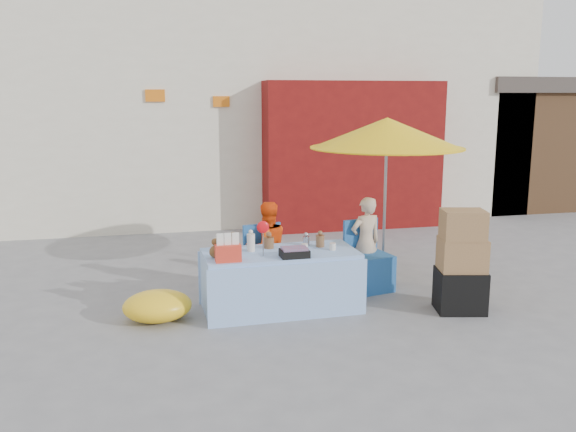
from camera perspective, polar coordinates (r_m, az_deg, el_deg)
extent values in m
plane|color=slate|center=(6.65, -0.11, -9.54)|extent=(80.00, 80.00, 0.00)
cube|color=silver|center=(13.13, -7.21, 10.70)|extent=(12.00, 5.00, 4.50)
cube|color=maroon|center=(10.92, 6.15, 5.63)|extent=(3.20, 0.60, 2.60)
cube|color=#4C331E|center=(14.46, 20.07, 5.99)|extent=(2.60, 3.00, 2.40)
cube|color=#3F3833|center=(14.42, 20.44, 11.33)|extent=(2.80, 3.20, 0.30)
cube|color=orange|center=(10.53, -12.33, 10.96)|extent=(0.32, 0.04, 0.20)
cube|color=orange|center=(10.61, -6.26, 10.61)|extent=(0.28, 0.04, 0.18)
cube|color=#97B9F2|center=(6.82, -0.72, -6.04)|extent=(1.71, 0.80, 0.67)
cube|color=#97B9F2|center=(6.47, 0.12, -7.23)|extent=(1.73, 0.07, 0.62)
cube|color=#97B9F2|center=(7.19, -1.47, -5.31)|extent=(1.73, 0.07, 0.62)
cylinder|color=silver|center=(6.71, -6.54, -2.73)|extent=(0.10, 0.10, 0.16)
cylinder|color=brown|center=(6.83, -5.17, -2.55)|extent=(0.11, 0.11, 0.14)
cylinder|color=silver|center=(6.72, -3.49, -2.50)|extent=(0.09, 0.09, 0.20)
cylinder|color=brown|center=(6.86, -1.81, -2.51)|extent=(0.12, 0.12, 0.12)
cylinder|color=#B2B2B7|center=(6.99, 1.72, -2.33)|extent=(0.08, 0.08, 0.11)
cylinder|color=brown|center=(6.92, 3.03, -2.35)|extent=(0.10, 0.10, 0.13)
cylinder|color=silver|center=(6.74, 1.57, -2.95)|extent=(0.07, 0.07, 0.08)
cylinder|color=silver|center=(6.79, 4.19, -2.87)|extent=(0.07, 0.07, 0.08)
sphere|color=brown|center=(6.49, -6.80, -3.34)|extent=(0.13, 0.13, 0.13)
ellipsoid|color=red|center=(6.48, -2.36, -1.04)|extent=(0.13, 0.05, 0.13)
cube|color=red|center=(6.33, -5.62, -3.48)|extent=(0.27, 0.13, 0.18)
cube|color=black|center=(6.49, 0.60, -3.51)|extent=(0.31, 0.22, 0.08)
cube|color=#22589C|center=(7.24, -1.74, -5.91)|extent=(0.57, 0.55, 0.45)
cube|color=#22589C|center=(7.32, -2.45, -2.27)|extent=(0.48, 0.14, 0.40)
cube|color=#22589C|center=(7.57, 7.60, -5.22)|extent=(0.57, 0.55, 0.45)
cube|color=#22589C|center=(7.64, 6.79, -1.75)|extent=(0.48, 0.14, 0.40)
imported|color=#FC4C0D|center=(7.29, -1.99, -3.03)|extent=(0.62, 0.53, 1.13)
imported|color=#CCAF90|center=(7.62, 7.27, -2.44)|extent=(0.46, 0.35, 1.13)
cylinder|color=gray|center=(7.78, 9.04, 1.04)|extent=(0.04, 0.04, 2.00)
cone|color=yellow|center=(7.67, 9.25, 7.67)|extent=(1.90, 1.90, 0.38)
cylinder|color=yellow|center=(7.68, 9.20, 6.33)|extent=(1.90, 1.90, 0.02)
cube|color=black|center=(7.06, 15.80, -6.72)|extent=(0.60, 0.53, 0.47)
cube|color=#9A7645|center=(6.94, 15.98, -3.47)|extent=(0.56, 0.48, 0.36)
cube|color=#9A7645|center=(6.84, 16.08, -0.78)|extent=(0.52, 0.43, 0.32)
ellipsoid|color=yellow|center=(6.67, -12.12, -8.23)|extent=(0.78, 0.65, 0.33)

